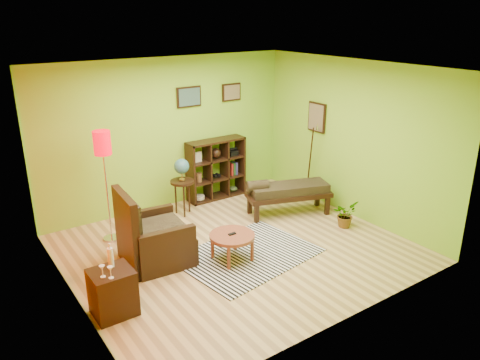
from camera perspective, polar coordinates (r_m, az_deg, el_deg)
ground at (r=7.50m, az=-0.42°, el=-8.35°), size 5.00×5.00×0.00m
room_shell at (r=6.80m, az=-1.17°, el=4.98°), size 5.04×4.54×2.82m
zebra_rug at (r=7.32m, az=0.93°, el=-9.07°), size 2.22×1.75×0.01m
coffee_table at (r=7.03m, az=-0.96°, el=-7.08°), size 0.68×0.68×0.44m
armchair at (r=7.10m, az=-10.69°, el=-7.26°), size 1.03×1.04×1.16m
side_cabinet at (r=6.10m, az=-15.25°, el=-13.03°), size 0.51×0.46×0.91m
floor_lamp at (r=7.54m, az=-16.34°, el=3.18°), size 0.28×0.28×1.83m
globe_table at (r=8.48m, az=-7.10°, el=0.89°), size 0.44×0.44×1.07m
cube_shelf at (r=9.29m, az=-2.84°, el=1.36°), size 1.20×0.35×1.20m
bench at (r=8.58m, az=5.69°, el=-1.35°), size 1.63×1.03×0.71m
potted_plant at (r=8.36m, az=12.64°, el=-4.40°), size 0.52×0.55×0.36m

